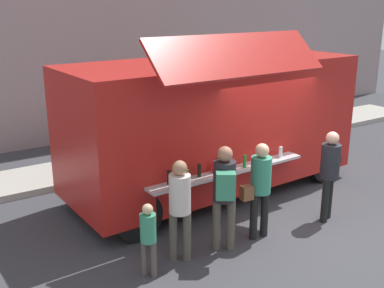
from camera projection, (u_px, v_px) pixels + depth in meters
name	position (u px, v px, depth m)	size (l,w,h in m)	color
ground_plane	(303.00, 221.00, 8.89)	(60.00, 60.00, 0.00)	#38383D
food_truck_main	(214.00, 122.00, 9.87)	(6.34, 3.21, 3.46)	#B31D18
trash_bin	(275.00, 124.00, 14.15)	(0.60, 0.60, 0.90)	#2B5E36
customer_front_ordering	(260.00, 183.00, 7.98)	(0.57, 0.35, 1.73)	black
customer_mid_with_backpack	(225.00, 189.00, 7.53)	(0.52, 0.58, 1.80)	#4E483E
customer_rear_waiting	(180.00, 202.00, 7.28)	(0.34, 0.34, 1.68)	#4D483F
customer_extra_browsing	(330.00, 168.00, 8.65)	(0.35, 0.35, 1.74)	black
child_near_queue	(148.00, 234.00, 6.91)	(0.24, 0.24, 1.18)	#514540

